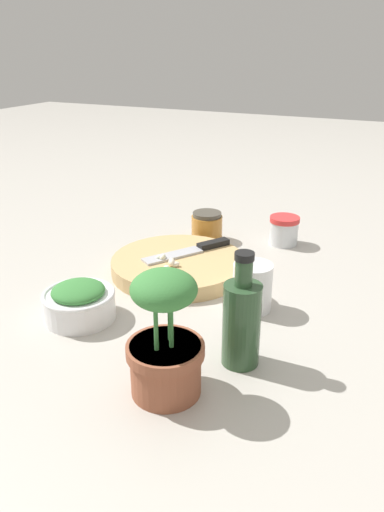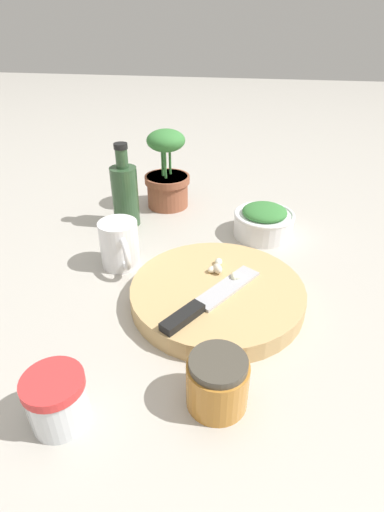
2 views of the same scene
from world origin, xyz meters
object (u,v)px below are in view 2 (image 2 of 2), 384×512
object	(u,v)px
cutting_board	(217,294)
herb_bowl	(264,221)
oil_bottle	(125,194)
chef_knife	(207,301)
potted_herb	(167,175)
garlic_cloves	(223,270)
coffee_mug	(120,245)
honey_jar	(217,382)
spice_jar	(57,400)

from	to	relation	value
cutting_board	herb_bowl	xyz separation A→B (m)	(0.25, -0.07, 0.02)
oil_bottle	cutting_board	bearing A→B (deg)	-137.16
chef_knife	potted_herb	bearing A→B (deg)	142.99
garlic_cloves	potted_herb	xyz separation A→B (m)	(0.32, 0.17, 0.04)
garlic_cloves	coffee_mug	xyz separation A→B (m)	(0.04, 0.20, 0.01)
garlic_cloves	potted_herb	distance (m)	0.37
coffee_mug	oil_bottle	distance (m)	0.18
chef_knife	garlic_cloves	xyz separation A→B (m)	(0.08, -0.02, 0.00)
coffee_mug	oil_bottle	size ratio (longest dim) A/B	0.54
coffee_mug	potted_herb	world-z (taller)	potted_herb
herb_bowl	coffee_mug	size ratio (longest dim) A/B	1.29
cutting_board	chef_knife	size ratio (longest dim) A/B	1.49
cutting_board	honey_jar	distance (m)	0.20
honey_jar	oil_bottle	size ratio (longest dim) A/B	0.42
cutting_board	oil_bottle	bearing A→B (deg)	42.84
herb_bowl	oil_bottle	size ratio (longest dim) A/B	0.70
coffee_mug	honey_jar	bearing A→B (deg)	-142.72
spice_jar	potted_herb	xyz separation A→B (m)	(0.62, 0.01, 0.04)
spice_jar	oil_bottle	world-z (taller)	oil_bottle
potted_herb	cutting_board	bearing A→B (deg)	-155.75
cutting_board	chef_knife	world-z (taller)	chef_knife
garlic_cloves	potted_herb	bearing A→B (deg)	27.42
cutting_board	coffee_mug	xyz separation A→B (m)	(0.08, 0.19, 0.03)
spice_jar	oil_bottle	xyz separation A→B (m)	(0.51, 0.07, 0.04)
oil_bottle	potted_herb	world-z (taller)	potted_herb
herb_bowl	oil_bottle	world-z (taller)	oil_bottle
garlic_cloves	oil_bottle	xyz separation A→B (m)	(0.21, 0.24, 0.03)
spice_jar	coffee_mug	size ratio (longest dim) A/B	0.72
cutting_board	herb_bowl	world-z (taller)	herb_bowl
chef_knife	garlic_cloves	bearing A→B (deg)	111.59
coffee_mug	honey_jar	world-z (taller)	coffee_mug
cutting_board	oil_bottle	distance (m)	0.35
herb_bowl	coffee_mug	distance (m)	0.31
oil_bottle	potted_herb	bearing A→B (deg)	-32.20
herb_bowl	potted_herb	size ratio (longest dim) A/B	0.69
garlic_cloves	potted_herb	world-z (taller)	potted_herb
potted_herb	honey_jar	bearing A→B (deg)	-161.76
spice_jar	potted_herb	world-z (taller)	potted_herb
spice_jar	coffee_mug	world-z (taller)	coffee_mug
chef_knife	oil_bottle	world-z (taller)	oil_bottle
garlic_cloves	honey_jar	xyz separation A→B (m)	(-0.24, -0.02, -0.00)
honey_jar	oil_bottle	distance (m)	0.52
cutting_board	herb_bowl	size ratio (longest dim) A/B	2.23
herb_bowl	spice_jar	size ratio (longest dim) A/B	1.79
spice_jar	honey_jar	xyz separation A→B (m)	(0.06, -0.18, 0.00)
garlic_cloves	coffee_mug	distance (m)	0.20
cutting_board	coffee_mug	size ratio (longest dim) A/B	2.89
chef_knife	coffee_mug	size ratio (longest dim) A/B	1.95
herb_bowl	potted_herb	xyz separation A→B (m)	(0.11, 0.23, 0.05)
chef_knife	cutting_board	bearing A→B (deg)	109.06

